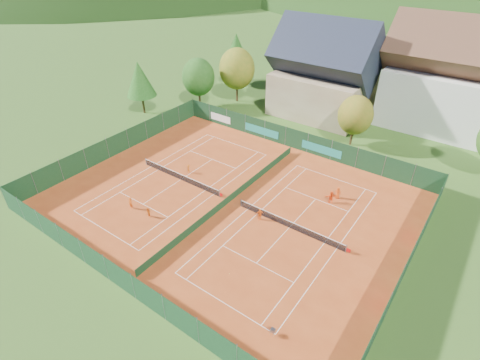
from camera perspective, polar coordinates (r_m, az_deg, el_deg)
name	(u,v)px	position (r m, az deg, el deg)	size (l,w,h in m)	color
ground	(230,202)	(44.38, -1.51, -3.33)	(600.00, 600.00, 0.00)	#2E541A
clay_pad	(230,202)	(44.36, -1.51, -3.31)	(40.00, 32.00, 0.01)	#A84018
court_markings_left	(181,180)	(48.77, -9.03, 0.05)	(11.03, 23.83, 0.00)	white
court_markings_right	(289,228)	(41.05, 7.50, -7.21)	(11.03, 23.83, 0.00)	white
tennis_net_left	(181,177)	(48.40, -8.95, 0.48)	(13.30, 0.10, 1.02)	#59595B
tennis_net_right	(291,225)	(40.67, 7.75, -6.76)	(13.30, 0.10, 1.02)	#59595B
court_divider	(230,198)	(44.07, -1.52, -2.79)	(0.03, 28.80, 1.00)	#14381C
fence_north	(294,139)	(55.36, 8.17, 6.22)	(40.00, 0.10, 3.00)	#12321A
fence_south	(120,277)	(35.34, -17.88, -13.94)	(40.00, 0.04, 3.00)	#153B20
fence_west	(118,144)	(56.19, -18.11, 5.28)	(0.04, 32.00, 3.00)	#163D1D
fence_east	(407,266)	(37.78, 24.07, -11.90)	(0.09, 32.00, 3.00)	#14371C
chalet	(324,76)	(66.18, 12.62, 15.26)	(16.20, 12.00, 16.00)	tan
hotel_block_a	(456,84)	(67.13, 30.11, 12.54)	(21.60, 11.00, 17.25)	silver
tree_west_front	(198,77)	(68.33, -6.37, 15.32)	(5.72, 5.72, 8.69)	#4C301B
tree_west_mid	(237,69)	(70.14, -0.48, 16.58)	(6.44, 6.44, 9.78)	#442818
tree_west_back	(236,50)	(79.58, -0.57, 19.16)	(5.60, 5.60, 10.00)	#482819
tree_center	(355,115)	(56.85, 17.18, 9.42)	(5.01, 5.01, 7.60)	#48331A
tree_west_side	(140,79)	(67.05, -15.06, 14.65)	(5.04, 5.04, 9.00)	#483219
ball_hopper	(273,330)	(31.77, 5.01, -21.86)	(0.34, 0.34, 0.80)	slate
loose_ball_0	(144,204)	(45.41, -14.35, -3.49)	(0.07, 0.07, 0.07)	#CCD833
loose_ball_1	(229,274)	(36.01, -1.64, -14.09)	(0.07, 0.07, 0.07)	#CCD833
loose_ball_2	(258,186)	(47.03, 2.81, -0.88)	(0.07, 0.07, 0.07)	#CCD833
loose_ball_3	(244,168)	(50.42, 0.58, 1.77)	(0.07, 0.07, 0.07)	#CCD833
loose_ball_4	(300,272)	(36.55, 9.19, -13.72)	(0.07, 0.07, 0.07)	#CCD833
player_left_near	(131,203)	(44.67, -16.33, -3.40)	(0.55, 0.36, 1.50)	#E15814
player_left_mid	(148,213)	(42.94, -13.82, -4.86)	(0.60, 0.47, 1.24)	orange
player_left_far	(189,169)	(49.78, -7.83, 1.71)	(0.76, 0.44, 1.18)	#D35C12
player_right_near	(260,214)	(41.37, 3.03, -5.24)	(0.86, 0.36, 1.46)	orange
player_right_far_a	(338,193)	(45.98, 14.69, -1.88)	(0.76, 0.49, 1.55)	#D74913
player_right_far_b	(331,197)	(45.07, 13.71, -2.52)	(1.45, 0.46, 1.56)	#FC5216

